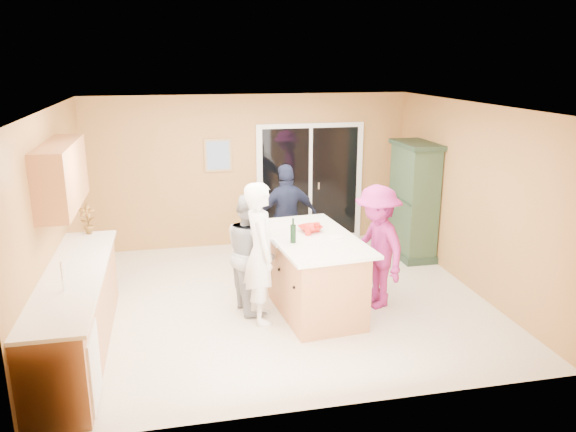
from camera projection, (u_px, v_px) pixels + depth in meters
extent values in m
plane|color=silver|center=(279.00, 300.00, 7.65)|extent=(5.50, 5.50, 0.00)
cube|color=silver|center=(278.00, 106.00, 6.94)|extent=(5.50, 5.00, 0.10)
cube|color=tan|center=(251.00, 171.00, 9.65)|extent=(5.50, 0.10, 2.60)
cube|color=tan|center=(333.00, 279.00, 4.94)|extent=(5.50, 0.10, 2.60)
cube|color=tan|center=(54.00, 220.00, 6.75)|extent=(0.10, 5.00, 2.60)
cube|color=tan|center=(471.00, 197.00, 7.84)|extent=(0.10, 5.00, 2.60)
cube|color=#BF7A4A|center=(77.00, 314.00, 6.19)|extent=(0.60, 3.00, 0.90)
cube|color=white|center=(61.00, 370.00, 5.17)|extent=(0.62, 0.60, 0.72)
cube|color=white|center=(74.00, 274.00, 6.06)|extent=(0.65, 3.05, 0.04)
cylinder|color=silver|center=(63.00, 277.00, 5.54)|extent=(0.02, 0.02, 0.30)
cube|color=#BF7A4A|center=(61.00, 176.00, 6.44)|extent=(0.35, 1.60, 0.75)
cube|color=white|center=(310.00, 183.00, 9.90)|extent=(1.90, 0.05, 2.10)
cube|color=black|center=(310.00, 183.00, 9.88)|extent=(1.70, 0.03, 1.94)
cube|color=white|center=(310.00, 183.00, 9.88)|extent=(0.06, 0.04, 1.94)
cube|color=silver|center=(319.00, 186.00, 9.91)|extent=(0.02, 0.03, 0.12)
cube|color=#A27E51|center=(218.00, 155.00, 9.44)|extent=(0.46, 0.03, 0.56)
cube|color=#496598|center=(218.00, 155.00, 9.43)|extent=(0.38, 0.02, 0.48)
cube|color=#BF7A4A|center=(312.00, 274.00, 7.25)|extent=(1.04, 1.77, 0.96)
cube|color=white|center=(313.00, 238.00, 7.11)|extent=(1.22, 2.00, 0.04)
cube|color=black|center=(312.00, 305.00, 7.36)|extent=(0.94, 1.67, 0.11)
cube|color=#1F3223|center=(410.00, 252.00, 9.35)|extent=(0.53, 0.99, 0.11)
cube|color=#324B32|center=(413.00, 201.00, 9.11)|extent=(0.47, 0.94, 1.76)
cube|color=#1F3223|center=(417.00, 145.00, 8.86)|extent=(0.54, 1.03, 0.08)
imported|color=white|center=(261.00, 253.00, 6.84)|extent=(0.43, 0.65, 1.77)
imported|color=#A7A8AA|center=(251.00, 252.00, 7.19)|extent=(0.71, 0.85, 1.55)
imported|color=#171C34|center=(287.00, 218.00, 8.56)|extent=(1.01, 0.52, 1.65)
imported|color=#9A216C|center=(377.00, 247.00, 7.28)|extent=(0.81, 1.15, 1.63)
imported|color=red|center=(310.00, 229.00, 7.29)|extent=(0.38, 0.38, 0.07)
imported|color=#AC2311|center=(87.00, 220.00, 7.34)|extent=(0.21, 0.15, 0.39)
cylinder|color=red|center=(308.00, 231.00, 7.12)|extent=(0.10, 0.10, 0.11)
cylinder|color=red|center=(317.00, 227.00, 7.28)|extent=(0.10, 0.10, 0.12)
cylinder|color=black|center=(293.00, 234.00, 6.82)|extent=(0.07, 0.07, 0.22)
cylinder|color=black|center=(293.00, 222.00, 6.78)|extent=(0.03, 0.03, 0.08)
cylinder|color=white|center=(335.00, 237.00, 7.04)|extent=(0.20, 0.20, 0.01)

